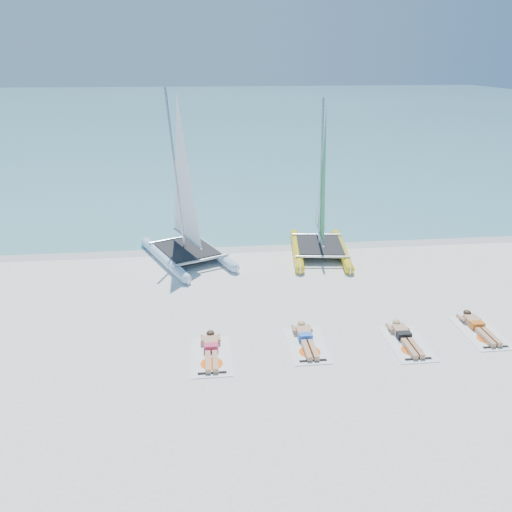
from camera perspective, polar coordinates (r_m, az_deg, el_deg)
The scene contains 13 objects.
ground at distance 15.23m, azimuth 3.29°, elevation -6.07°, with size 140.00×140.00×0.00m, color white.
sea at distance 76.63m, azimuth -4.59°, elevation 16.47°, with size 140.00×115.00×0.01m, color #72BEB9.
wet_sand_strip at distance 20.20m, azimuth 0.80°, elevation 1.22°, with size 140.00×1.40×0.01m, color beige.
catamaran_blue at distance 18.55m, azimuth -8.24°, elevation 5.24°, with size 3.92×5.14×6.33m.
catamaran_yellow at distance 19.33m, azimuth 7.37°, elevation 5.90°, with size 2.61×4.76×5.93m.
towel_a at distance 13.03m, azimuth -5.12°, elevation -11.33°, with size 1.00×1.85×0.02m, color white.
sunbather_a at distance 13.14m, azimuth -5.16°, elevation -10.48°, with size 0.37×1.73×0.26m.
towel_b at distance 13.50m, azimuth 5.85°, elevation -10.09°, with size 1.00×1.85×0.02m, color white.
sunbather_b at distance 13.60m, azimuth 5.70°, elevation -9.28°, with size 0.37×1.73×0.26m.
towel_c at distance 14.08m, azimuth 16.86°, elevation -9.55°, with size 1.00×1.85×0.02m, color white.
sunbather_c at distance 14.18m, azimuth 16.61°, elevation -8.78°, with size 0.37×1.73×0.26m.
towel_d at distance 15.30m, azimuth 24.30°, elevation -8.00°, with size 1.00×1.85×0.02m, color white.
sunbather_d at distance 15.39m, azimuth 24.01°, elevation -7.30°, with size 0.37×1.73×0.26m.
Camera 1 is at (-2.30, -13.26, 7.13)m, focal length 35.00 mm.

